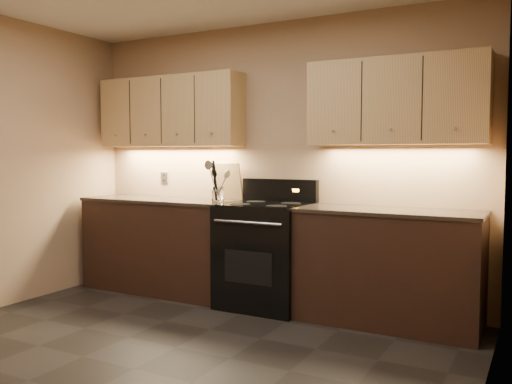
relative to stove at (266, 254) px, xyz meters
The scene contains 16 objects.
floor 1.75m from the stove, 92.72° to the right, with size 4.00×4.00×0.00m, color black.
wall_back 0.88m from the stove, 104.10° to the left, with size 4.00×0.04×2.60m, color tan.
wall_right 2.68m from the stove, 41.21° to the right, with size 0.04×4.00×2.60m, color tan.
counter_left 1.18m from the stove, behind, with size 1.62×0.62×0.93m.
counter_right 1.10m from the stove, ahead, with size 1.46×0.62×0.93m.
stove is the anchor object (origin of this frame).
upper_cab_left 1.78m from the stove, behind, with size 1.60×0.30×0.70m, color tan.
upper_cab_right 1.73m from the stove, ahead, with size 1.44×0.30×0.70m, color tan.
outlet_plate 1.55m from the stove, 167.24° to the left, with size 0.09×0.01×0.12m, color #B2B5BA.
utensil_crock 0.72m from the stove, behind, with size 0.13×0.13×0.14m.
cutting_board 0.89m from the stove, 154.02° to the left, with size 0.29×0.02×0.36m, color tan.
wooden_spoon 0.81m from the stove, behind, with size 0.06×0.06×0.29m, color tan, non-canonical shape.
black_spoon 0.80m from the stove, behind, with size 0.06×0.06×0.30m, color black, non-canonical shape.
black_turner 0.82m from the stove, behind, with size 0.08×0.08×0.38m, color black, non-canonical shape.
steel_spatula 0.80m from the stove, behind, with size 0.08×0.08×0.35m, color silver, non-canonical shape.
steel_skimmer 0.81m from the stove, behind, with size 0.09×0.09×0.37m, color silver, non-canonical shape.
Camera 1 is at (2.29, -2.60, 1.37)m, focal length 38.00 mm.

